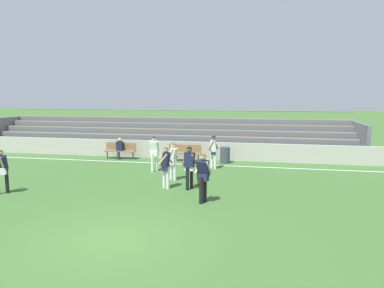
% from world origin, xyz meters
% --- Properties ---
extents(ground_plane, '(160.00, 160.00, 0.00)m').
position_xyz_m(ground_plane, '(0.00, 0.00, 0.00)').
color(ground_plane, '#3D662D').
extents(field_line_sideline, '(44.00, 0.12, 0.01)m').
position_xyz_m(field_line_sideline, '(0.00, 10.16, 0.00)').
color(field_line_sideline, white).
rests_on(field_line_sideline, ground).
extents(sideline_wall, '(48.00, 0.16, 1.00)m').
position_xyz_m(sideline_wall, '(0.00, 11.73, 0.50)').
color(sideline_wall, '#BCB7AD').
rests_on(sideline_wall, ground).
extents(bleacher_stand, '(24.30, 4.39, 2.56)m').
position_xyz_m(bleacher_stand, '(-2.90, 14.77, 1.08)').
color(bleacher_stand, '#897051').
rests_on(bleacher_stand, ground).
extents(bench_far_left, '(1.80, 0.40, 0.90)m').
position_xyz_m(bench_far_left, '(-4.37, 11.04, 0.55)').
color(bench_far_left, olive).
rests_on(bench_far_left, ground).
extents(bench_near_bin, '(1.80, 0.40, 0.90)m').
position_xyz_m(bench_near_bin, '(-0.63, 11.04, 0.55)').
color(bench_near_bin, olive).
rests_on(bench_near_bin, ground).
extents(trash_bin, '(0.53, 0.53, 0.86)m').
position_xyz_m(trash_bin, '(1.62, 10.92, 0.43)').
color(trash_bin, '#3D424C').
rests_on(trash_bin, ground).
extents(spectator_seated, '(0.36, 0.42, 1.21)m').
position_xyz_m(spectator_seated, '(-4.37, 10.92, 0.70)').
color(spectator_seated, '#2D2D38').
rests_on(spectator_seated, ground).
extents(player_white_dropping_back, '(0.38, 0.47, 1.62)m').
position_xyz_m(player_white_dropping_back, '(-0.12, 6.60, 0.96)').
color(player_white_dropping_back, white).
rests_on(player_white_dropping_back, ground).
extents(player_dark_wide_left, '(0.50, 0.44, 1.64)m').
position_xyz_m(player_dark_wide_left, '(-0.04, 5.19, 0.97)').
color(player_dark_wide_left, white).
rests_on(player_dark_wide_left, ground).
extents(player_dark_trailing_run, '(0.47, 0.64, 1.65)m').
position_xyz_m(player_dark_trailing_run, '(-5.73, 3.21, 0.98)').
color(player_dark_trailing_run, black).
rests_on(player_dark_trailing_run, ground).
extents(player_white_deep_cover, '(0.46, 0.45, 1.64)m').
position_xyz_m(player_white_deep_cover, '(1.22, 9.36, 0.97)').
color(player_white_deep_cover, white).
rests_on(player_white_deep_cover, ground).
extents(player_dark_overlapping, '(0.54, 0.55, 1.66)m').
position_xyz_m(player_dark_overlapping, '(0.89, 5.23, 0.99)').
color(player_dark_overlapping, black).
rests_on(player_dark_overlapping, ground).
extents(player_dark_on_ball, '(0.56, 0.45, 1.69)m').
position_xyz_m(player_dark_on_ball, '(1.71, 3.59, 1.01)').
color(player_dark_on_ball, black).
rests_on(player_dark_on_ball, ground).
extents(player_white_pressing_high, '(0.46, 0.44, 1.68)m').
position_xyz_m(player_white_pressing_high, '(-1.43, 8.11, 1.00)').
color(player_white_pressing_high, white).
rests_on(player_white_pressing_high, ground).
extents(soccer_ball, '(0.22, 0.22, 0.22)m').
position_xyz_m(soccer_ball, '(1.16, 5.97, 0.11)').
color(soccer_ball, orange).
rests_on(soccer_ball, ground).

